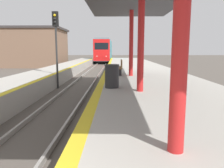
% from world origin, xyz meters
% --- Properties ---
extents(train, '(2.83, 17.83, 4.48)m').
position_xyz_m(train, '(0.00, 43.73, 2.28)').
color(train, black).
rests_on(train, ground).
extents(signal_mid, '(0.36, 0.31, 4.77)m').
position_xyz_m(signal_mid, '(-1.39, 12.14, 3.32)').
color(signal_mid, '#2D2D2D').
rests_on(signal_mid, ground).
extents(trash_bin, '(0.60, 0.60, 0.95)m').
position_xyz_m(trash_bin, '(2.16, 7.19, 1.41)').
color(trash_bin, '#262628').
rests_on(trash_bin, platform_right).
extents(bench, '(0.44, 1.62, 0.92)m').
position_xyz_m(bench, '(2.56, 11.97, 1.42)').
color(bench, brown).
rests_on(bench, platform_right).
extents(station_building, '(11.05, 7.29, 5.55)m').
position_xyz_m(station_building, '(-10.68, 30.69, 2.79)').
color(station_building, brown).
rests_on(station_building, ground).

